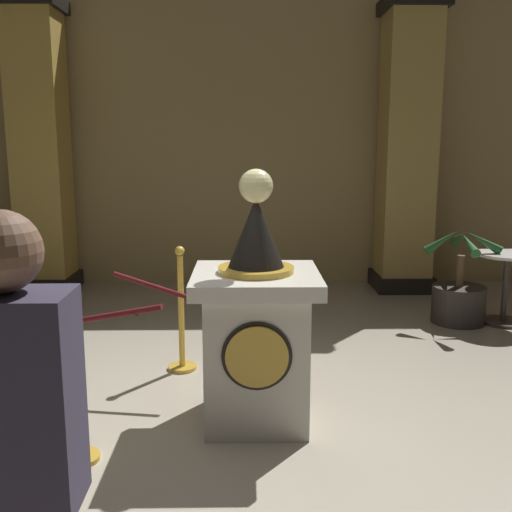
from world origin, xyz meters
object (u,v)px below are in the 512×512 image
at_px(potted_palm_right, 459,297).
at_px(cafe_table, 506,278).
at_px(pedestal_clock, 256,328).
at_px(stanchion_far, 77,403).
at_px(stanchion_near, 182,327).
at_px(bystander_guest, 19,483).

xyz_separation_m(potted_palm_right, cafe_table, (0.47, -0.04, 0.20)).
bearing_deg(pedestal_clock, stanchion_far, -154.00).
xyz_separation_m(pedestal_clock, cafe_table, (2.65, 2.20, -0.17)).
xyz_separation_m(stanchion_near, cafe_table, (3.25, 1.26, 0.12)).
distance_m(stanchion_near, stanchion_far, 1.54).
bearing_deg(potted_palm_right, pedestal_clock, -134.23).
relative_size(pedestal_clock, stanchion_far, 1.63).
bearing_deg(bystander_guest, stanchion_far, 101.28).
bearing_deg(stanchion_near, bystander_guest, -92.09).
bearing_deg(stanchion_far, potted_palm_right, 40.36).
bearing_deg(potted_palm_right, stanchion_far, -139.64).
xyz_separation_m(stanchion_near, potted_palm_right, (2.78, 1.29, -0.09)).
relative_size(potted_palm_right, bystander_guest, 0.61).
bearing_deg(cafe_table, pedestal_clock, -140.25).
relative_size(stanchion_near, bystander_guest, 0.62).
distance_m(stanchion_far, bystander_guest, 1.84).
relative_size(pedestal_clock, cafe_table, 2.27).
distance_m(pedestal_clock, potted_palm_right, 3.14).
bearing_deg(cafe_table, stanchion_near, -158.89).
bearing_deg(cafe_table, bystander_guest, -127.12).
bearing_deg(stanchion_near, cafe_table, 21.11).
distance_m(stanchion_near, bystander_guest, 3.24).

